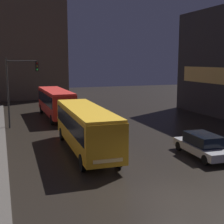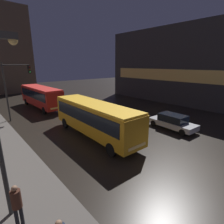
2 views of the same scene
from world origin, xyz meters
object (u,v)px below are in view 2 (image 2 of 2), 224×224
Objects in this scene: bus_near at (94,116)px; traffic_light_main at (14,82)px; bus_far at (41,95)px; car_taxi at (172,122)px; pedestrian_near at (17,203)px.

bus_near is 1.59× the size of traffic_light_main.
bus_far is 18.60m from car_taxi.
pedestrian_near is 0.28× the size of traffic_light_main.
traffic_light_main reaches higher than bus_far.
car_taxi is at bearing 154.47° from bus_near.
bus_near reaches higher than car_taxi.
bus_far is at bearing -65.89° from car_taxi.
bus_far is at bearing 44.19° from traffic_light_main.
bus_near is at bearing 87.96° from bus_far.
bus_near is 13.73m from bus_far.
car_taxi is 14.68m from pedestrian_near.
bus_near is 10.81m from traffic_light_main.
bus_far is 20.85m from pedestrian_near.
pedestrian_near reaches higher than car_taxi.
car_taxi is 0.73× the size of traffic_light_main.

